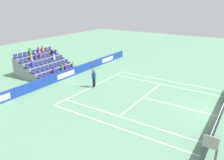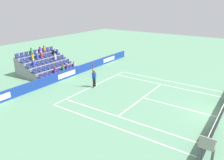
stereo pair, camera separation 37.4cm
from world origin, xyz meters
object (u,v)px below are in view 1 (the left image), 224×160
(tennis_net, at_px, (222,111))
(tennis_player, at_px, (94,78))
(umpire_chair, at_px, (210,149))
(loose_tennis_ball, at_px, (209,101))

(tennis_net, xyz_separation_m, tennis_player, (0.43, -11.60, 0.50))
(tennis_net, xyz_separation_m, umpire_chair, (6.76, 0.29, 1.03))
(tennis_net, relative_size, tennis_player, 4.19)
(tennis_player, distance_m, umpire_chair, 13.48)
(tennis_player, xyz_separation_m, loose_tennis_ball, (-2.79, 10.31, -0.96))
(umpire_chair, bearing_deg, tennis_net, -177.55)
(tennis_net, distance_m, umpire_chair, 6.84)
(tennis_net, bearing_deg, tennis_player, -87.89)
(tennis_net, bearing_deg, umpire_chair, 2.45)
(tennis_net, height_order, tennis_player, tennis_player)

